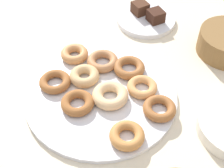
{
  "coord_description": "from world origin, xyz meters",
  "views": [
    {
      "loc": [
        0.55,
        -0.07,
        0.64
      ],
      "look_at": [
        0.0,
        0.03,
        0.04
      ],
      "focal_mm": 49.8,
      "sensor_mm": 36.0,
      "label": 1
    }
  ],
  "objects_px": {
    "donut_7": "(159,108)",
    "donut_8": "(129,68)",
    "donut_2": "(127,136)",
    "brownie_far": "(156,16)",
    "donut_plate": "(101,95)",
    "brownie_near": "(140,8)",
    "donut_1": "(103,61)",
    "donut_3": "(77,103)",
    "donut_5": "(55,82)",
    "donut_6": "(75,54)",
    "donut_9": "(85,76)",
    "cake_plate": "(146,19)",
    "donut_4": "(110,95)",
    "donut_0": "(142,87)"
  },
  "relations": [
    {
      "from": "donut_plate",
      "to": "donut_8",
      "type": "distance_m",
      "value": 0.12
    },
    {
      "from": "donut_1",
      "to": "brownie_far",
      "type": "bearing_deg",
      "value": 130.37
    },
    {
      "from": "donut_plate",
      "to": "brownie_far",
      "type": "relative_size",
      "value": 8.35
    },
    {
      "from": "donut_4",
      "to": "donut_5",
      "type": "distance_m",
      "value": 0.16
    },
    {
      "from": "donut_3",
      "to": "donut_9",
      "type": "relative_size",
      "value": 1.04
    },
    {
      "from": "donut_3",
      "to": "donut_8",
      "type": "xyz_separation_m",
      "value": [
        -0.1,
        0.16,
        0.0
      ]
    },
    {
      "from": "donut_3",
      "to": "donut_7",
      "type": "relative_size",
      "value": 1.01
    },
    {
      "from": "donut_plate",
      "to": "donut_7",
      "type": "bearing_deg",
      "value": 57.38
    },
    {
      "from": "cake_plate",
      "to": "donut_9",
      "type": "bearing_deg",
      "value": -43.54
    },
    {
      "from": "donut_6",
      "to": "brownie_far",
      "type": "height_order",
      "value": "brownie_far"
    },
    {
      "from": "brownie_far",
      "to": "donut_0",
      "type": "bearing_deg",
      "value": -21.91
    },
    {
      "from": "donut_7",
      "to": "donut_8",
      "type": "height_order",
      "value": "donut_8"
    },
    {
      "from": "donut_7",
      "to": "donut_4",
      "type": "bearing_deg",
      "value": -118.34
    },
    {
      "from": "donut_3",
      "to": "brownie_near",
      "type": "relative_size",
      "value": 1.76
    },
    {
      "from": "donut_1",
      "to": "cake_plate",
      "type": "xyz_separation_m",
      "value": [
        -0.2,
        0.18,
        -0.02
      ]
    },
    {
      "from": "donut_3",
      "to": "donut_9",
      "type": "distance_m",
      "value": 0.1
    },
    {
      "from": "donut_plate",
      "to": "donut_2",
      "type": "height_order",
      "value": "donut_2"
    },
    {
      "from": "donut_6",
      "to": "cake_plate",
      "type": "height_order",
      "value": "donut_6"
    },
    {
      "from": "donut_plate",
      "to": "brownie_far",
      "type": "distance_m",
      "value": 0.37
    },
    {
      "from": "donut_plate",
      "to": "brownie_near",
      "type": "relative_size",
      "value": 8.35
    },
    {
      "from": "donut_3",
      "to": "donut_4",
      "type": "relative_size",
      "value": 0.91
    },
    {
      "from": "donut_3",
      "to": "brownie_far",
      "type": "relative_size",
      "value": 1.76
    },
    {
      "from": "donut_0",
      "to": "donut_7",
      "type": "distance_m",
      "value": 0.08
    },
    {
      "from": "donut_5",
      "to": "donut_8",
      "type": "xyz_separation_m",
      "value": [
        -0.02,
        0.21,
        0.0
      ]
    },
    {
      "from": "donut_6",
      "to": "donut_4",
      "type": "bearing_deg",
      "value": 22.78
    },
    {
      "from": "donut_3",
      "to": "cake_plate",
      "type": "distance_m",
      "value": 0.44
    },
    {
      "from": "donut_2",
      "to": "brownie_near",
      "type": "distance_m",
      "value": 0.52
    },
    {
      "from": "donut_6",
      "to": "brownie_near",
      "type": "xyz_separation_m",
      "value": [
        -0.19,
        0.24,
        0.01
      ]
    },
    {
      "from": "cake_plate",
      "to": "donut_0",
      "type": "bearing_deg",
      "value": -16.28
    },
    {
      "from": "donut_1",
      "to": "brownie_near",
      "type": "bearing_deg",
      "value": 144.18
    },
    {
      "from": "donut_7",
      "to": "brownie_near",
      "type": "bearing_deg",
      "value": 172.92
    },
    {
      "from": "donut_2",
      "to": "brownie_far",
      "type": "xyz_separation_m",
      "value": [
        -0.44,
        0.19,
        0.01
      ]
    },
    {
      "from": "donut_3",
      "to": "donut_2",
      "type": "bearing_deg",
      "value": 41.12
    },
    {
      "from": "donut_4",
      "to": "donut_7",
      "type": "height_order",
      "value": "donut_4"
    },
    {
      "from": "donut_4",
      "to": "brownie_near",
      "type": "height_order",
      "value": "brownie_near"
    },
    {
      "from": "donut_8",
      "to": "cake_plate",
      "type": "distance_m",
      "value": 0.27
    },
    {
      "from": "cake_plate",
      "to": "brownie_near",
      "type": "height_order",
      "value": "brownie_near"
    },
    {
      "from": "donut_6",
      "to": "donut_9",
      "type": "height_order",
      "value": "donut_9"
    },
    {
      "from": "donut_9",
      "to": "brownie_near",
      "type": "height_order",
      "value": "brownie_near"
    },
    {
      "from": "donut_0",
      "to": "brownie_far",
      "type": "relative_size",
      "value": 1.67
    },
    {
      "from": "donut_6",
      "to": "donut_8",
      "type": "bearing_deg",
      "value": 59.87
    },
    {
      "from": "donut_5",
      "to": "donut_4",
      "type": "bearing_deg",
      "value": 60.78
    },
    {
      "from": "donut_5",
      "to": "donut_8",
      "type": "height_order",
      "value": "donut_8"
    },
    {
      "from": "donut_7",
      "to": "donut_0",
      "type": "bearing_deg",
      "value": -162.41
    },
    {
      "from": "donut_plate",
      "to": "donut_8",
      "type": "relative_size",
      "value": 4.55
    },
    {
      "from": "donut_0",
      "to": "donut_6",
      "type": "height_order",
      "value": "donut_6"
    },
    {
      "from": "donut_1",
      "to": "cake_plate",
      "type": "height_order",
      "value": "donut_1"
    },
    {
      "from": "donut_plate",
      "to": "donut_5",
      "type": "height_order",
      "value": "donut_5"
    },
    {
      "from": "donut_7",
      "to": "donut_8",
      "type": "xyz_separation_m",
      "value": [
        -0.16,
        -0.04,
        0.0
      ]
    },
    {
      "from": "donut_3",
      "to": "donut_4",
      "type": "bearing_deg",
      "value": 95.39
    }
  ]
}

